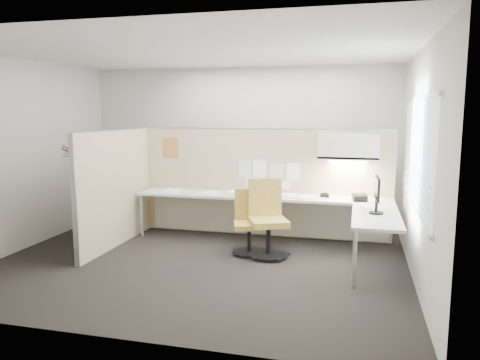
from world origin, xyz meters
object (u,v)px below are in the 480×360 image
(chair_left, at_px, (249,224))
(phone, at_px, (359,197))
(monitor, at_px, (377,193))
(chair_right, at_px, (267,221))
(desk, at_px, (281,206))

(chair_left, bearing_deg, phone, 5.15)
(chair_left, height_order, monitor, monitor)
(chair_left, xyz_separation_m, chair_right, (0.28, -0.05, 0.08))
(desk, xyz_separation_m, phone, (1.16, 0.04, 0.18))
(chair_left, relative_size, chair_right, 0.85)
(monitor, distance_m, phone, 0.90)
(desk, relative_size, chair_left, 4.38)
(chair_right, bearing_deg, chair_left, 145.10)
(desk, height_order, chair_left, chair_left)
(chair_left, relative_size, phone, 3.76)
(chair_right, xyz_separation_m, phone, (1.26, 0.64, 0.28))
(chair_left, xyz_separation_m, phone, (1.53, 0.59, 0.36))
(phone, bearing_deg, chair_right, -164.83)
(desk, distance_m, monitor, 1.64)
(desk, bearing_deg, chair_right, -99.38)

